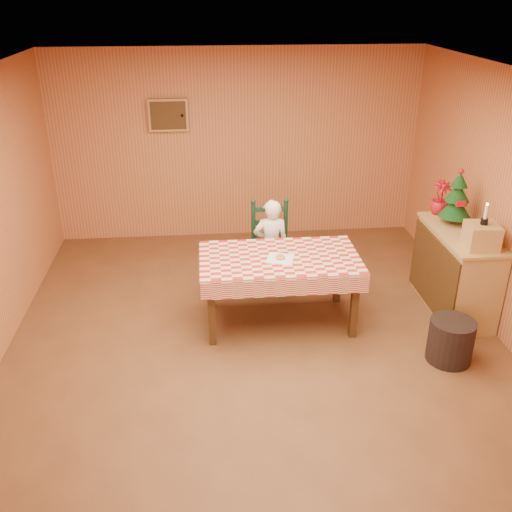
{
  "coord_description": "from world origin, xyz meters",
  "views": [
    {
      "loc": [
        -0.46,
        -4.7,
        3.29
      ],
      "look_at": [
        0.0,
        0.2,
        0.95
      ],
      "focal_mm": 40.0,
      "sensor_mm": 36.0,
      "label": 1
    }
  ],
  "objects_px": {
    "shelf_unit": "(455,271)",
    "christmas_tree": "(457,199)",
    "crate": "(482,236)",
    "storage_bin": "(451,341)",
    "seated_child": "(271,246)",
    "dining_table": "(279,264)",
    "ladder_chair": "(270,248)"
  },
  "relations": [
    {
      "from": "dining_table",
      "to": "shelf_unit",
      "type": "relative_size",
      "value": 1.34
    },
    {
      "from": "ladder_chair",
      "to": "christmas_tree",
      "type": "bearing_deg",
      "value": -12.94
    },
    {
      "from": "ladder_chair",
      "to": "crate",
      "type": "distance_m",
      "value": 2.32
    },
    {
      "from": "crate",
      "to": "storage_bin",
      "type": "distance_m",
      "value": 1.08
    },
    {
      "from": "ladder_chair",
      "to": "storage_bin",
      "type": "xyz_separation_m",
      "value": [
        1.55,
        -1.64,
        -0.29
      ]
    },
    {
      "from": "seated_child",
      "to": "dining_table",
      "type": "bearing_deg",
      "value": 90.0
    },
    {
      "from": "crate",
      "to": "storage_bin",
      "type": "relative_size",
      "value": 0.7
    },
    {
      "from": "shelf_unit",
      "to": "crate",
      "type": "xyz_separation_m",
      "value": [
        0.01,
        -0.4,
        0.59
      ]
    },
    {
      "from": "storage_bin",
      "to": "crate",
      "type": "bearing_deg",
      "value": 52.74
    },
    {
      "from": "shelf_unit",
      "to": "storage_bin",
      "type": "height_order",
      "value": "shelf_unit"
    },
    {
      "from": "shelf_unit",
      "to": "crate",
      "type": "bearing_deg",
      "value": -88.77
    },
    {
      "from": "dining_table",
      "to": "crate",
      "type": "height_order",
      "value": "crate"
    },
    {
      "from": "shelf_unit",
      "to": "ladder_chair",
      "type": "bearing_deg",
      "value": 160.28
    },
    {
      "from": "crate",
      "to": "ladder_chair",
      "type": "bearing_deg",
      "value": 150.71
    },
    {
      "from": "seated_child",
      "to": "christmas_tree",
      "type": "relative_size",
      "value": 1.81
    },
    {
      "from": "crate",
      "to": "storage_bin",
      "type": "xyz_separation_m",
      "value": [
        -0.41,
        -0.54,
        -0.84
      ]
    },
    {
      "from": "dining_table",
      "to": "shelf_unit",
      "type": "height_order",
      "value": "shelf_unit"
    },
    {
      "from": "seated_child",
      "to": "crate",
      "type": "xyz_separation_m",
      "value": [
        1.96,
        -1.04,
        0.49
      ]
    },
    {
      "from": "dining_table",
      "to": "shelf_unit",
      "type": "distance_m",
      "value": 1.97
    },
    {
      "from": "dining_table",
      "to": "seated_child",
      "type": "distance_m",
      "value": 0.74
    },
    {
      "from": "shelf_unit",
      "to": "christmas_tree",
      "type": "xyz_separation_m",
      "value": [
        0.01,
        0.25,
        0.74
      ]
    },
    {
      "from": "seated_child",
      "to": "shelf_unit",
      "type": "relative_size",
      "value": 0.91
    },
    {
      "from": "dining_table",
      "to": "storage_bin",
      "type": "distance_m",
      "value": 1.83
    },
    {
      "from": "shelf_unit",
      "to": "christmas_tree",
      "type": "height_order",
      "value": "christmas_tree"
    },
    {
      "from": "dining_table",
      "to": "christmas_tree",
      "type": "bearing_deg",
      "value": 9.73
    },
    {
      "from": "ladder_chair",
      "to": "crate",
      "type": "height_order",
      "value": "crate"
    },
    {
      "from": "ladder_chair",
      "to": "storage_bin",
      "type": "height_order",
      "value": "ladder_chair"
    },
    {
      "from": "christmas_tree",
      "to": "shelf_unit",
      "type": "bearing_deg",
      "value": -91.98
    },
    {
      "from": "ladder_chair",
      "to": "christmas_tree",
      "type": "relative_size",
      "value": 1.74
    },
    {
      "from": "ladder_chair",
      "to": "storage_bin",
      "type": "bearing_deg",
      "value": -46.69
    },
    {
      "from": "dining_table",
      "to": "crate",
      "type": "bearing_deg",
      "value": -9.08
    },
    {
      "from": "dining_table",
      "to": "christmas_tree",
      "type": "xyz_separation_m",
      "value": [
        1.96,
        0.34,
        0.52
      ]
    }
  ]
}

